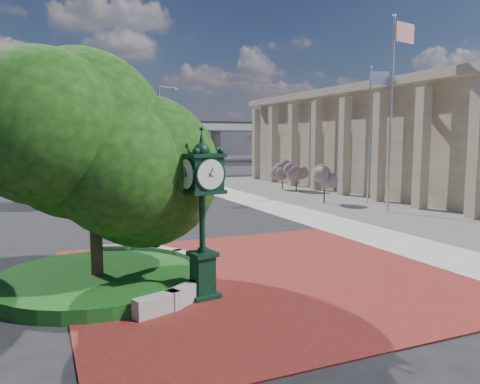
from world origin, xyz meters
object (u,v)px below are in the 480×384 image
parked_car (128,172)px  street_lamp_near (162,129)px  street_lamp_far (61,125)px  post_clock (202,207)px  flagpole_a (391,113)px  flagpole_b (369,134)px

parked_car → street_lamp_near: street_lamp_near is taller
street_lamp_far → post_clock: bearing=-87.9°
flagpole_a → street_lamp_far: (-16.84, 32.29, -0.04)m
flagpole_a → street_lamp_near: bearing=117.8°
flagpole_a → flagpole_b: (1.36, 3.60, -1.20)m
parked_car → street_lamp_far: 8.67m
parked_car → flagpole_a: size_ratio=0.38×
flagpole_a → parked_car: bearing=108.1°
street_lamp_near → street_lamp_far: bearing=117.2°
post_clock → flagpole_a: size_ratio=0.40×
flagpole_a → street_lamp_near: 20.13m
parked_car → post_clock: bearing=-81.8°
post_clock → street_lamp_near: street_lamp_near is taller
flagpole_b → street_lamp_far: (-18.20, 28.69, 1.16)m
parked_car → street_lamp_near: size_ratio=0.49×
flagpole_a → street_lamp_near: size_ratio=1.30×
post_clock → flagpole_a: flagpole_a is taller
street_lamp_near → post_clock: bearing=-101.9°
post_clock → street_lamp_far: 42.52m
flagpole_b → street_lamp_near: bearing=127.1°
flagpole_b → street_lamp_far: size_ratio=0.92×
flagpole_b → street_lamp_near: size_ratio=1.04×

